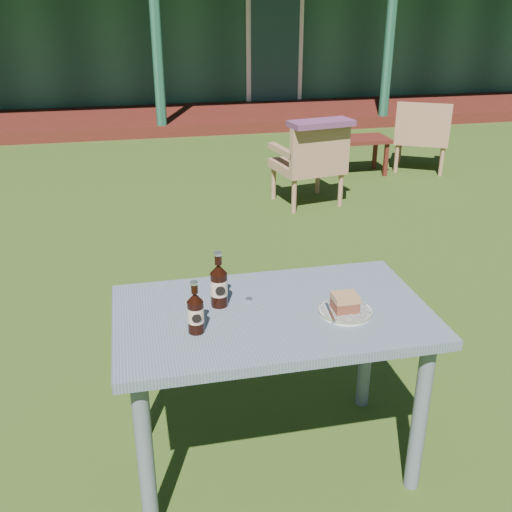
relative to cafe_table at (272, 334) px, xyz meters
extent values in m
plane|color=#334916|center=(0.00, 1.60, -0.62)|extent=(80.00, 80.00, 0.00)
cube|color=#1C4B36|center=(0.00, 11.10, 0.68)|extent=(15.00, 6.00, 2.60)
cube|color=#4C1812|center=(0.00, 7.20, -0.54)|extent=(15.00, 1.80, 0.16)
cylinder|color=#1C4B36|center=(0.00, 6.40, 0.61)|extent=(0.14, 0.14, 2.45)
cylinder|color=#1C4B36|center=(3.25, 6.40, 0.61)|extent=(0.14, 0.14, 2.45)
cube|color=white|center=(2.00, 8.08, 0.38)|extent=(0.95, 0.06, 2.00)
cube|color=#193D38|center=(2.00, 8.05, 0.38)|extent=(0.80, 0.04, 1.85)
cube|color=slate|center=(0.00, 0.00, 0.08)|extent=(1.20, 0.70, 0.04)
cylinder|color=slate|center=(-0.52, -0.27, -0.28)|extent=(0.06, 0.06, 0.68)
cylinder|color=slate|center=(0.52, -0.27, -0.28)|extent=(0.06, 0.06, 0.68)
cylinder|color=slate|center=(-0.52, 0.27, -0.28)|extent=(0.06, 0.06, 0.68)
cylinder|color=slate|center=(0.52, 0.27, -0.28)|extent=(0.06, 0.06, 0.68)
cylinder|color=silver|center=(0.27, -0.07, 0.11)|extent=(0.20, 0.20, 0.01)
cylinder|color=olive|center=(0.27, -0.07, 0.11)|extent=(0.20, 0.20, 0.00)
cube|color=brown|center=(0.26, -0.07, 0.14)|extent=(0.09, 0.08, 0.04)
cube|color=#9C7146|center=(0.26, -0.07, 0.17)|extent=(0.09, 0.09, 0.02)
cube|color=silver|center=(0.20, -0.08, 0.12)|extent=(0.03, 0.14, 0.00)
cylinder|color=black|center=(-0.19, 0.09, 0.17)|extent=(0.07, 0.07, 0.14)
cone|color=black|center=(-0.19, 0.09, 0.26)|extent=(0.07, 0.07, 0.04)
cylinder|color=black|center=(-0.19, 0.09, 0.30)|extent=(0.03, 0.03, 0.04)
cylinder|color=silver|center=(-0.19, 0.09, 0.32)|extent=(0.03, 0.03, 0.01)
cylinder|color=#CEB092|center=(-0.19, 0.09, 0.18)|extent=(0.07, 0.07, 0.06)
cylinder|color=black|center=(-0.19, 0.05, 0.18)|extent=(0.04, 0.00, 0.04)
cylinder|color=black|center=(-0.30, -0.09, 0.16)|extent=(0.06, 0.06, 0.12)
cone|color=black|center=(-0.30, -0.09, 0.24)|extent=(0.06, 0.06, 0.03)
cylinder|color=black|center=(-0.30, -0.09, 0.27)|extent=(0.02, 0.02, 0.03)
cylinder|color=silver|center=(-0.30, -0.09, 0.30)|extent=(0.03, 0.03, 0.01)
cylinder|color=#CEB092|center=(-0.30, -0.09, 0.17)|extent=(0.06, 0.06, 0.06)
cylinder|color=black|center=(-0.30, -0.12, 0.17)|extent=(0.03, 0.00, 0.03)
cylinder|color=silver|center=(-0.07, 0.10, 0.11)|extent=(0.03, 0.03, 0.01)
cube|color=#A17150|center=(1.13, 3.25, -0.26)|extent=(0.66, 0.63, 0.08)
cube|color=#A17150|center=(1.17, 3.03, -0.04)|extent=(0.57, 0.17, 0.37)
cube|color=#A17150|center=(1.37, 3.32, -0.10)|extent=(0.15, 0.50, 0.05)
cube|color=#A17150|center=(0.88, 3.23, -0.10)|extent=(0.15, 0.50, 0.05)
cylinder|color=#A17150|center=(1.32, 3.52, -0.46)|extent=(0.04, 0.04, 0.31)
cylinder|color=#A17150|center=(0.85, 3.43, -0.46)|extent=(0.04, 0.04, 0.31)
cylinder|color=#A17150|center=(1.40, 3.08, -0.46)|extent=(0.04, 0.04, 0.31)
cylinder|color=#A17150|center=(0.93, 2.99, -0.46)|extent=(0.04, 0.04, 0.31)
cube|color=#A17150|center=(2.71, 4.12, -0.26)|extent=(0.75, 0.74, 0.08)
cube|color=#A17150|center=(2.60, 3.91, -0.04)|extent=(0.53, 0.34, 0.37)
cube|color=#A17150|center=(2.94, 4.01, -0.10)|extent=(0.30, 0.46, 0.05)
cube|color=#A17150|center=(2.50, 4.25, -0.10)|extent=(0.30, 0.46, 0.05)
cylinder|color=#A17150|center=(3.03, 4.19, -0.46)|extent=(0.04, 0.04, 0.31)
cylinder|color=#A17150|center=(2.61, 4.43, -0.46)|extent=(0.04, 0.04, 0.31)
cylinder|color=#A17150|center=(2.81, 3.81, -0.46)|extent=(0.04, 0.04, 0.31)
cylinder|color=#A17150|center=(2.40, 4.04, -0.46)|extent=(0.04, 0.04, 0.31)
cube|color=#5E3052|center=(1.17, 3.03, 0.17)|extent=(0.60, 0.34, 0.05)
cube|color=#4C1812|center=(1.97, 4.08, -0.24)|extent=(0.60, 0.40, 0.04)
cube|color=#4C1812|center=(1.72, 3.93, -0.44)|extent=(0.04, 0.04, 0.36)
cube|color=#4C1812|center=(2.22, 3.93, -0.44)|extent=(0.04, 0.04, 0.36)
cube|color=#4C1812|center=(1.72, 4.23, -0.44)|extent=(0.04, 0.04, 0.36)
cube|color=#4C1812|center=(2.22, 4.23, -0.44)|extent=(0.04, 0.04, 0.36)
camera|label=1|loc=(-0.49, -1.94, 1.22)|focal=42.00mm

